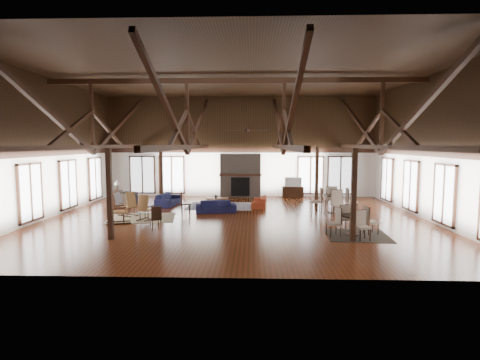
{
  "coord_description": "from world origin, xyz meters",
  "views": [
    {
      "loc": [
        0.73,
        -15.61,
        3.18
      ],
      "look_at": [
        0.17,
        1.0,
        1.57
      ],
      "focal_mm": 28.0,
      "sensor_mm": 36.0,
      "label": 1
    }
  ],
  "objects_px": {
    "cafe_table_far": "(334,200)",
    "sofa_navy_left": "(168,199)",
    "coffee_table": "(217,199)",
    "cafe_table_near": "(352,221)",
    "sofa_navy_front": "(216,207)",
    "tv_console": "(293,192)",
    "armchair": "(126,198)",
    "sofa_orange": "(259,202)"
  },
  "relations": [
    {
      "from": "coffee_table",
      "to": "tv_console",
      "type": "relative_size",
      "value": 0.91
    },
    {
      "from": "sofa_navy_left",
      "to": "sofa_orange",
      "type": "distance_m",
      "value": 4.73
    },
    {
      "from": "cafe_table_near",
      "to": "tv_console",
      "type": "bearing_deg",
      "value": 96.55
    },
    {
      "from": "cafe_table_near",
      "to": "tv_console",
      "type": "xyz_separation_m",
      "value": [
        -1.08,
        9.39,
        -0.18
      ]
    },
    {
      "from": "coffee_table",
      "to": "armchair",
      "type": "distance_m",
      "value": 4.88
    },
    {
      "from": "coffee_table",
      "to": "tv_console",
      "type": "distance_m",
      "value": 5.42
    },
    {
      "from": "sofa_navy_left",
      "to": "tv_console",
      "type": "bearing_deg",
      "value": -58.26
    },
    {
      "from": "armchair",
      "to": "coffee_table",
      "type": "bearing_deg",
      "value": -72.8
    },
    {
      "from": "sofa_navy_left",
      "to": "cafe_table_far",
      "type": "height_order",
      "value": "cafe_table_far"
    },
    {
      "from": "coffee_table",
      "to": "cafe_table_near",
      "type": "height_order",
      "value": "cafe_table_near"
    },
    {
      "from": "sofa_orange",
      "to": "armchair",
      "type": "distance_m",
      "value": 7.05
    },
    {
      "from": "sofa_navy_front",
      "to": "sofa_orange",
      "type": "distance_m",
      "value": 2.63
    },
    {
      "from": "coffee_table",
      "to": "cafe_table_near",
      "type": "xyz_separation_m",
      "value": [
        5.31,
        -6.0,
        0.12
      ]
    },
    {
      "from": "cafe_table_far",
      "to": "sofa_navy_left",
      "type": "bearing_deg",
      "value": 167.37
    },
    {
      "from": "cafe_table_near",
      "to": "tv_console",
      "type": "relative_size",
      "value": 1.54
    },
    {
      "from": "sofa_navy_front",
      "to": "coffee_table",
      "type": "relative_size",
      "value": 1.63
    },
    {
      "from": "sofa_navy_left",
      "to": "sofa_navy_front",
      "type": "bearing_deg",
      "value": -120.55
    },
    {
      "from": "sofa_navy_left",
      "to": "tv_console",
      "type": "distance_m",
      "value": 7.52
    },
    {
      "from": "sofa_navy_left",
      "to": "armchair",
      "type": "distance_m",
      "value": 2.32
    },
    {
      "from": "sofa_navy_left",
      "to": "tv_console",
      "type": "xyz_separation_m",
      "value": [
        6.79,
        3.21,
        0.01
      ]
    },
    {
      "from": "cafe_table_far",
      "to": "cafe_table_near",
      "type": "bearing_deg",
      "value": -93.81
    },
    {
      "from": "coffee_table",
      "to": "tv_console",
      "type": "bearing_deg",
      "value": 42.13
    },
    {
      "from": "sofa_navy_left",
      "to": "coffee_table",
      "type": "xyz_separation_m",
      "value": [
        2.56,
        -0.18,
        0.06
      ]
    },
    {
      "from": "cafe_table_near",
      "to": "cafe_table_far",
      "type": "bearing_deg",
      "value": 86.19
    },
    {
      "from": "sofa_orange",
      "to": "cafe_table_far",
      "type": "bearing_deg",
      "value": 71.67
    },
    {
      "from": "sofa_navy_left",
      "to": "armchair",
      "type": "bearing_deg",
      "value": 91.9
    },
    {
      "from": "sofa_orange",
      "to": "armchair",
      "type": "bearing_deg",
      "value": -89.78
    },
    {
      "from": "sofa_orange",
      "to": "armchair",
      "type": "xyz_separation_m",
      "value": [
        -7.03,
        0.55,
        0.06
      ]
    },
    {
      "from": "coffee_table",
      "to": "sofa_navy_front",
      "type": "bearing_deg",
      "value": -82.84
    },
    {
      "from": "sofa_orange",
      "to": "cafe_table_near",
      "type": "xyz_separation_m",
      "value": [
        3.15,
        -5.81,
        0.24
      ]
    },
    {
      "from": "coffee_table",
      "to": "sofa_orange",
      "type": "bearing_deg",
      "value": -1.56
    },
    {
      "from": "armchair",
      "to": "cafe_table_far",
      "type": "xyz_separation_m",
      "value": [
        10.47,
        -2.01,
        0.25
      ]
    },
    {
      "from": "sofa_orange",
      "to": "coffee_table",
      "type": "bearing_deg",
      "value": -90.34
    },
    {
      "from": "sofa_navy_left",
      "to": "cafe_table_far",
      "type": "xyz_separation_m",
      "value": [
        8.16,
        -1.83,
        0.27
      ]
    },
    {
      "from": "sofa_navy_left",
      "to": "cafe_table_near",
      "type": "bearing_deg",
      "value": -121.67
    },
    {
      "from": "sofa_navy_front",
      "to": "cafe_table_near",
      "type": "bearing_deg",
      "value": -48.19
    },
    {
      "from": "sofa_navy_front",
      "to": "cafe_table_near",
      "type": "relative_size",
      "value": 0.96
    },
    {
      "from": "cafe_table_near",
      "to": "tv_console",
      "type": "distance_m",
      "value": 9.45
    },
    {
      "from": "tv_console",
      "to": "cafe_table_near",
      "type": "bearing_deg",
      "value": -83.45
    },
    {
      "from": "sofa_orange",
      "to": "armchair",
      "type": "height_order",
      "value": "armchair"
    },
    {
      "from": "cafe_table_far",
      "to": "tv_console",
      "type": "relative_size",
      "value": 1.74
    },
    {
      "from": "sofa_navy_left",
      "to": "cafe_table_near",
      "type": "relative_size",
      "value": 1.08
    }
  ]
}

